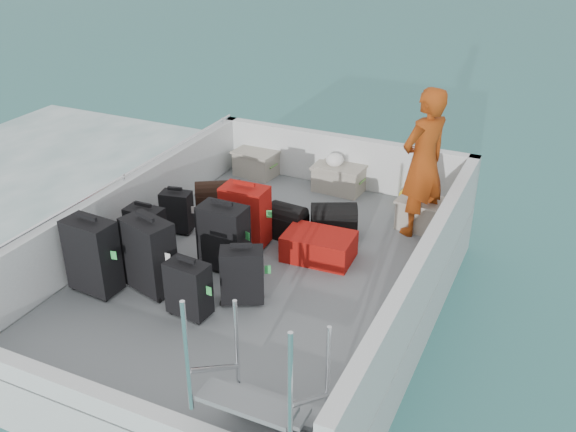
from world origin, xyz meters
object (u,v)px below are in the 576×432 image
object	(u,v)px
suitcase_4	(224,238)
crate_0	(256,164)
suitcase_3	(149,256)
passenger	(423,163)
suitcase_8	(319,246)
suitcase_7	(242,276)
suitcase_6	(189,289)
suitcase_5	(245,216)
suitcase_0	(93,256)
crate_2	(334,179)
suitcase_1	(146,234)
crate_3	(423,215)
suitcase_2	(177,212)
crate_1	(341,179)

from	to	relation	value
suitcase_4	crate_0	world-z (taller)	suitcase_4
suitcase_3	passenger	distance (m)	3.20
suitcase_3	suitcase_8	size ratio (longest dim) A/B	1.04
suitcase_3	suitcase_7	bearing A→B (deg)	27.82
suitcase_6	suitcase_5	bearing A→B (deg)	102.16
suitcase_0	suitcase_6	bearing A→B (deg)	6.56
crate_2	suitcase_4	bearing A→B (deg)	-97.76
suitcase_1	suitcase_3	world-z (taller)	suitcase_3
suitcase_1	suitcase_7	distance (m)	1.38
suitcase_4	suitcase_5	distance (m)	0.56
suitcase_4	suitcase_5	bearing A→B (deg)	95.11
suitcase_7	crate_3	distance (m)	2.57
suitcase_2	crate_3	size ratio (longest dim) A/B	0.89
suitcase_8	suitcase_2	bearing A→B (deg)	91.48
crate_3	suitcase_3	bearing A→B (deg)	-131.19
suitcase_6	passenger	size ratio (longest dim) A/B	0.32
suitcase_6	crate_1	world-z (taller)	suitcase_6
suitcase_5	suitcase_8	bearing A→B (deg)	1.99
suitcase_8	passenger	distance (m)	1.53
suitcase_0	suitcase_2	world-z (taller)	suitcase_0
suitcase_2	crate_3	distance (m)	2.92
crate_1	suitcase_3	bearing A→B (deg)	-106.22
suitcase_7	suitcase_8	size ratio (longest dim) A/B	0.78
crate_1	suitcase_7	bearing A→B (deg)	-88.93
suitcase_6	passenger	bearing A→B (deg)	64.67
suitcase_5	passenger	world-z (taller)	passenger
suitcase_4	suitcase_6	xyz separation A→B (m)	(0.13, -0.88, -0.08)
suitcase_6	suitcase_8	distance (m)	1.66
crate_3	crate_0	bearing A→B (deg)	167.14
suitcase_8	crate_1	bearing A→B (deg)	10.11
suitcase_3	crate_1	world-z (taller)	suitcase_3
suitcase_3	suitcase_6	bearing A→B (deg)	-3.54
suitcase_5	suitcase_6	bearing A→B (deg)	-84.78
suitcase_3	suitcase_4	distance (m)	0.81
suitcase_4	suitcase_3	bearing A→B (deg)	-123.78
suitcase_5	suitcase_7	xyz separation A→B (m)	(0.52, -1.03, -0.06)
suitcase_1	crate_1	bearing A→B (deg)	62.38
suitcase_3	suitcase_6	distance (m)	0.63
suitcase_0	crate_2	xyz separation A→B (m)	(1.28, 3.29, -0.23)
suitcase_3	crate_2	xyz separation A→B (m)	(0.78, 3.04, -0.23)
crate_3	passenger	size ratio (longest dim) A/B	0.33
crate_1	suitcase_0	bearing A→B (deg)	-112.86
suitcase_3	crate_3	size ratio (longest dim) A/B	1.37
suitcase_0	crate_2	world-z (taller)	suitcase_0
suitcase_1	crate_3	size ratio (longest dim) A/B	1.06
suitcase_5	suitcase_4	bearing A→B (deg)	-86.98
suitcase_5	passenger	xyz separation A→B (m)	(1.70, 1.13, 0.52)
suitcase_1	crate_0	xyz separation A→B (m)	(0.01, 2.55, -0.14)
suitcase_6	crate_2	size ratio (longest dim) A/B	1.08
suitcase_8	crate_3	size ratio (longest dim) A/B	1.32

